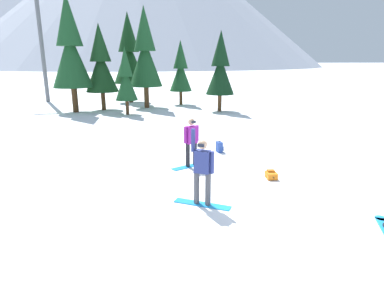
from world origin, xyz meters
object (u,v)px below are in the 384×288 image
at_px(pine_tree_young, 101,64).
at_px(pine_tree_broad, 145,54).
at_px(pine_tree_twin, 129,54).
at_px(pine_tree_short, 126,78).
at_px(pine_tree_slender, 70,49).
at_px(pine_tree_leaning, 181,70).
at_px(snowboarder_midground, 191,141).
at_px(backpack_orange, 271,175).
at_px(pine_tree_tall, 220,68).
at_px(snowboarder_foreground, 202,170).
at_px(ski_lift_tower, 39,24).
at_px(backpack_blue, 219,147).

height_order(pine_tree_young, pine_tree_broad, pine_tree_broad).
bearing_deg(pine_tree_twin, pine_tree_short, -88.72).
height_order(pine_tree_twin, pine_tree_slender, pine_tree_slender).
relative_size(pine_tree_leaning, pine_tree_slender, 0.65).
xyz_separation_m(snowboarder_midground, backpack_orange, (2.45, -1.57, -0.82)).
bearing_deg(pine_tree_young, snowboarder_midground, -70.33).
height_order(pine_tree_short, pine_tree_tall, pine_tree_tall).
distance_m(backpack_orange, pine_tree_tall, 14.40).
xyz_separation_m(snowboarder_foreground, backpack_orange, (2.55, 1.65, -0.86)).
height_order(snowboarder_midground, pine_tree_short, pine_tree_short).
distance_m(pine_tree_leaning, pine_tree_tall, 4.78).
bearing_deg(pine_tree_tall, pine_tree_leaning, 122.44).
bearing_deg(pine_tree_twin, snowboarder_midground, -80.12).
bearing_deg(pine_tree_broad, pine_tree_tall, -25.65).
distance_m(pine_tree_young, pine_tree_leaning, 6.63).
distance_m(pine_tree_broad, pine_tree_slender, 5.48).
height_order(snowboarder_midground, ski_lift_tower, ski_lift_tower).
distance_m(pine_tree_short, pine_tree_tall, 6.85).
xyz_separation_m(pine_tree_twin, ski_lift_tower, (-7.70, 1.29, 2.53)).
bearing_deg(pine_tree_slender, pine_tree_tall, -5.30).
bearing_deg(backpack_blue, pine_tree_short, 113.95).
relative_size(snowboarder_foreground, pine_tree_leaning, 0.38).
bearing_deg(pine_tree_short, pine_tree_tall, 4.95).
xyz_separation_m(backpack_blue, pine_tree_slender, (-8.42, 11.75, 4.30)).
height_order(backpack_blue, pine_tree_young, pine_tree_young).
xyz_separation_m(pine_tree_tall, ski_lift_tower, (-14.65, 7.62, 3.61)).
height_order(snowboarder_foreground, pine_tree_tall, pine_tree_tall).
relative_size(snowboarder_midground, pine_tree_young, 0.28).
bearing_deg(pine_tree_leaning, pine_tree_slender, -159.57).
height_order(pine_tree_tall, ski_lift_tower, ski_lift_tower).
relative_size(pine_tree_slender, pine_tree_short, 1.78).
height_order(pine_tree_young, pine_tree_leaning, pine_tree_young).
distance_m(backpack_orange, pine_tree_leaning, 18.30).
height_order(pine_tree_leaning, pine_tree_broad, pine_tree_broad).
bearing_deg(pine_tree_twin, pine_tree_slender, -125.07).
height_order(pine_tree_broad, ski_lift_tower, ski_lift_tower).
xyz_separation_m(snowboarder_midground, pine_tree_tall, (3.68, 12.44, 2.25)).
height_order(snowboarder_midground, pine_tree_twin, pine_tree_twin).
relative_size(pine_tree_short, pine_tree_tall, 0.80).
relative_size(snowboarder_foreground, pine_tree_twin, 0.26).
height_order(backpack_orange, pine_tree_broad, pine_tree_broad).
bearing_deg(snowboarder_foreground, pine_tree_leaning, 86.41).
xyz_separation_m(pine_tree_slender, pine_tree_short, (3.90, -1.58, -1.98)).
xyz_separation_m(snowboarder_midground, pine_tree_twin, (-3.27, 18.77, 3.33)).
bearing_deg(pine_tree_short, ski_lift_tower, 133.73).
relative_size(backpack_blue, pine_tree_young, 0.07).
distance_m(pine_tree_young, pine_tree_short, 3.24).
xyz_separation_m(backpack_blue, pine_tree_young, (-6.49, 12.56, 3.28)).
bearing_deg(snowboarder_midground, pine_tree_twin, 99.88).
bearing_deg(snowboarder_midground, snowboarder_foreground, -91.93).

